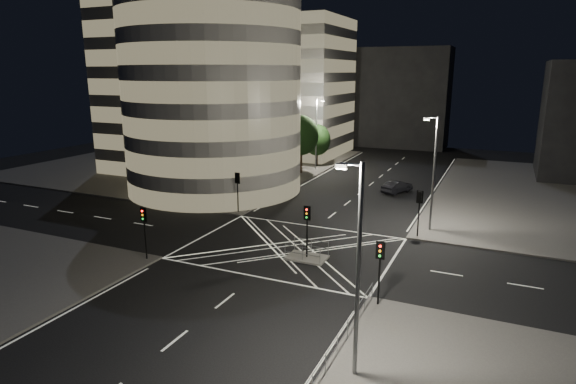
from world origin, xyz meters
The scene contains 24 objects.
ground centered at (0.00, 0.00, 0.00)m, with size 120.00×120.00×0.00m, color black.
sidewalk_far_left centered at (-29.00, 27.00, 0.07)m, with size 42.00×42.00×0.15m, color #54524F.
central_island centered at (2.00, -1.50, 0.07)m, with size 3.00×2.00×0.15m, color slate.
office_tower_curved centered at (-20.74, 18.74, 12.65)m, with size 30.00×29.00×27.20m.
office_block_rear centered at (-22.00, 42.00, 11.15)m, with size 24.00×16.00×22.00m, color gray.
building_far_end centered at (-4.00, 58.00, 9.00)m, with size 18.00×8.00×18.00m, color black.
tree_a centered at (-10.50, 9.00, 4.58)m, with size 4.46×4.46×7.00m.
tree_b centered at (-10.50, 15.00, 5.41)m, with size 5.19×5.19×8.25m.
tree_c centered at (-10.50, 21.00, 5.25)m, with size 4.69×4.69×7.81m.
tree_d centered at (-10.50, 27.00, 5.34)m, with size 4.74×4.74×7.93m.
tree_e centered at (-10.50, 33.00, 3.95)m, with size 4.02×4.02×6.12m.
traffic_signal_fl centered at (-8.80, 6.80, 2.91)m, with size 0.55×0.22×4.00m.
traffic_signal_nl centered at (-8.80, -6.80, 2.91)m, with size 0.55×0.22×4.00m.
traffic_signal_fr centered at (8.80, 6.80, 2.91)m, with size 0.55×0.22×4.00m.
traffic_signal_nr centered at (8.80, -6.80, 2.91)m, with size 0.55×0.22×4.00m.
traffic_signal_island centered at (2.00, -1.50, 2.91)m, with size 0.55×0.22×4.00m.
street_lamp_left_near centered at (-9.44, 12.00, 5.54)m, with size 1.25×0.25×10.00m.
street_lamp_left_far centered at (-9.44, 30.00, 5.54)m, with size 1.25×0.25×10.00m.
street_lamp_right_far centered at (9.44, 9.00, 5.54)m, with size 1.25×0.25×10.00m.
street_lamp_right_near centered at (9.44, -14.00, 5.54)m, with size 1.25×0.25×10.00m.
railing_near_right centered at (8.30, -12.15, 0.70)m, with size 0.06×11.70×1.10m, color slate.
railing_island_south centered at (2.00, -2.40, 0.70)m, with size 2.80×0.06×1.10m, color slate.
railing_island_north centered at (2.00, -0.60, 0.70)m, with size 2.80×0.06×1.10m, color slate.
sedan centered at (3.85, 21.84, 0.71)m, with size 1.51×4.33×1.43m, color black.
Camera 1 is at (14.79, -33.17, 13.79)m, focal length 30.00 mm.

